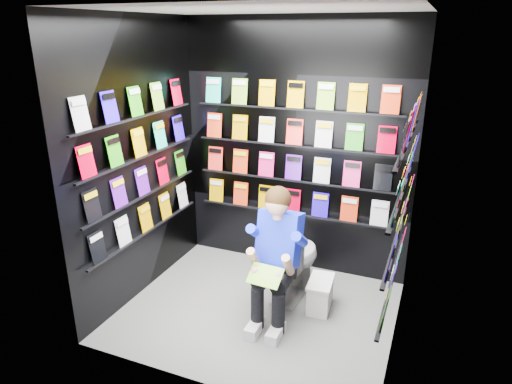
% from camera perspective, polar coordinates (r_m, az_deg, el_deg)
% --- Properties ---
extents(floor, '(2.40, 2.40, 0.00)m').
position_cam_1_polar(floor, '(4.36, 0.23, -14.64)').
color(floor, slate).
rests_on(floor, ground).
extents(ceiling, '(2.40, 2.40, 0.00)m').
position_cam_1_polar(ceiling, '(3.61, 0.29, 21.92)').
color(ceiling, white).
rests_on(ceiling, floor).
extents(wall_back, '(2.40, 0.04, 2.60)m').
position_cam_1_polar(wall_back, '(4.69, 4.89, 5.30)').
color(wall_back, black).
rests_on(wall_back, floor).
extents(wall_front, '(2.40, 0.04, 2.60)m').
position_cam_1_polar(wall_front, '(2.94, -7.12, -3.69)').
color(wall_front, black).
rests_on(wall_front, floor).
extents(wall_left, '(0.04, 2.00, 2.60)m').
position_cam_1_polar(wall_left, '(4.36, -14.54, 3.62)').
color(wall_left, black).
rests_on(wall_left, floor).
extents(wall_right, '(0.04, 2.00, 2.60)m').
position_cam_1_polar(wall_right, '(3.54, 18.58, -0.52)').
color(wall_right, black).
rests_on(wall_right, floor).
extents(comics_back, '(2.10, 0.06, 1.37)m').
position_cam_1_polar(comics_back, '(4.66, 4.78, 5.27)').
color(comics_back, red).
rests_on(comics_back, wall_back).
extents(comics_left, '(0.06, 1.70, 1.37)m').
position_cam_1_polar(comics_left, '(4.34, -14.22, 3.65)').
color(comics_left, red).
rests_on(comics_left, wall_left).
extents(comics_right, '(0.06, 1.70, 1.37)m').
position_cam_1_polar(comics_right, '(3.54, 18.10, -0.38)').
color(comics_right, red).
rests_on(comics_right, wall_right).
extents(toilet, '(0.47, 0.78, 0.73)m').
position_cam_1_polar(toilet, '(4.45, 4.59, -8.40)').
color(toilet, white).
rests_on(toilet, floor).
extents(longbox, '(0.22, 0.37, 0.26)m').
position_cam_1_polar(longbox, '(4.37, 8.01, -12.69)').
color(longbox, silver).
rests_on(longbox, floor).
extents(longbox_lid, '(0.24, 0.39, 0.03)m').
position_cam_1_polar(longbox_lid, '(4.30, 8.11, -11.05)').
color(longbox_lid, silver).
rests_on(longbox_lid, longbox).
extents(reader, '(0.54, 0.75, 1.33)m').
position_cam_1_polar(reader, '(3.96, 3.02, -5.90)').
color(reader, '#0A1BCE').
rests_on(reader, toilet).
extents(held_comic, '(0.29, 0.18, 0.12)m').
position_cam_1_polar(held_comic, '(3.75, 1.16, -10.41)').
color(held_comic, green).
rests_on(held_comic, reader).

